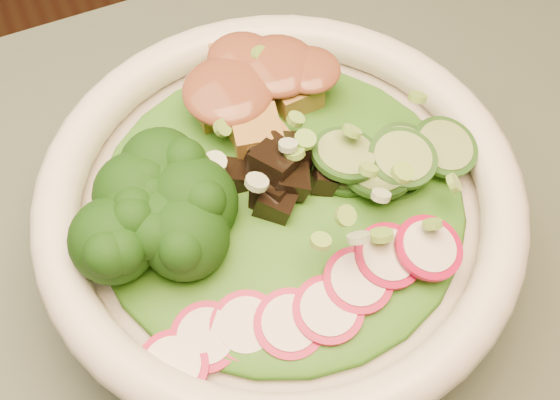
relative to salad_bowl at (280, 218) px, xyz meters
name	(u,v)px	position (x,y,z in m)	size (l,w,h in m)	color
salad_bowl	(280,218)	(0.00, 0.00, 0.00)	(0.29, 0.29, 0.08)	white
lettuce_bed	(280,199)	(0.00, 0.00, 0.02)	(0.22, 0.22, 0.03)	#226515
broccoli_florets	(165,214)	(-0.07, 0.01, 0.04)	(0.09, 0.08, 0.05)	black
radish_slices	(323,301)	(-0.01, -0.07, 0.03)	(0.12, 0.04, 0.02)	#A80C37
cucumber_slices	(395,161)	(0.07, -0.01, 0.04)	(0.08, 0.08, 0.04)	#88A45B
mushroom_heap	(274,167)	(0.00, 0.01, 0.04)	(0.08, 0.08, 0.04)	black
tofu_cubes	(252,98)	(0.01, 0.07, 0.04)	(0.10, 0.06, 0.04)	olive
peanut_sauce	(251,83)	(0.01, 0.07, 0.05)	(0.08, 0.06, 0.02)	brown
scallion_garnish	(280,174)	(0.00, 0.00, 0.05)	(0.21, 0.21, 0.03)	#78B640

